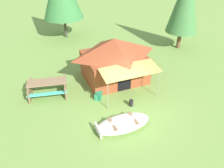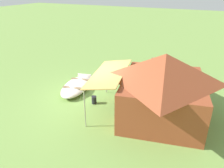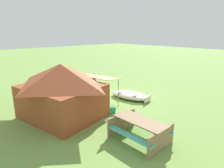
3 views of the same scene
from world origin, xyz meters
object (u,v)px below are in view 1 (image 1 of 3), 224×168
beached_rowboat (123,123)px  canvas_cabin_tent (114,59)px  picnic_table (48,86)px  cooler_box (99,95)px  fuel_can (131,103)px

beached_rowboat → canvas_cabin_tent: canvas_cabin_tent is taller
picnic_table → cooler_box: 2.72m
beached_rowboat → canvas_cabin_tent: size_ratio=0.56×
beached_rowboat → fuel_can: 1.60m
canvas_cabin_tent → fuel_can: bearing=-83.7°
picnic_table → cooler_box: picnic_table is taller
canvas_cabin_tent → cooler_box: size_ratio=7.92×
beached_rowboat → fuel_can: (0.76, 1.40, -0.04)m
cooler_box → fuel_can: size_ratio=1.78×
picnic_table → fuel_can: 4.44m
fuel_can → picnic_table: bearing=156.4°
beached_rowboat → fuel_can: beached_rowboat is taller
picnic_table → fuel_can: size_ratio=6.00×
picnic_table → fuel_can: bearing=-23.6°
cooler_box → fuel_can: fuel_can is taller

